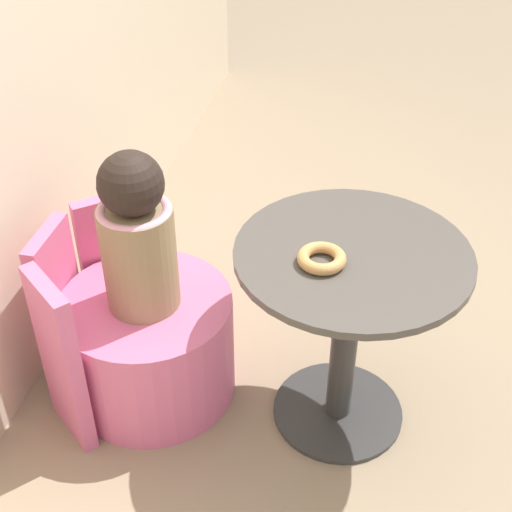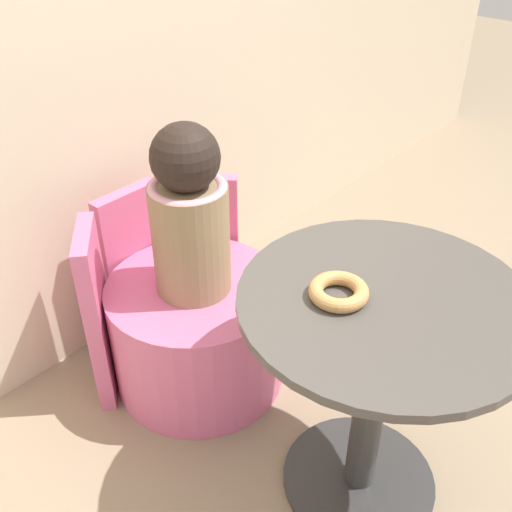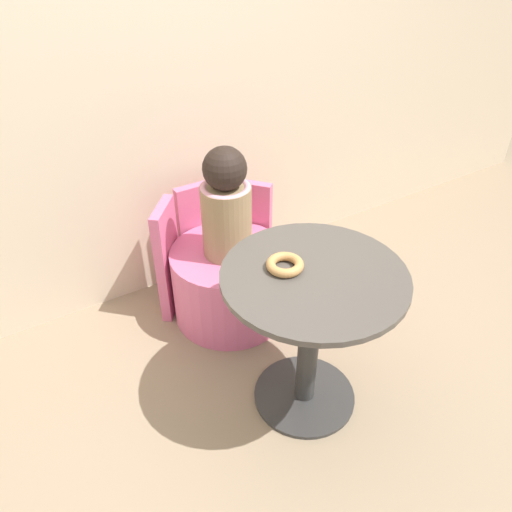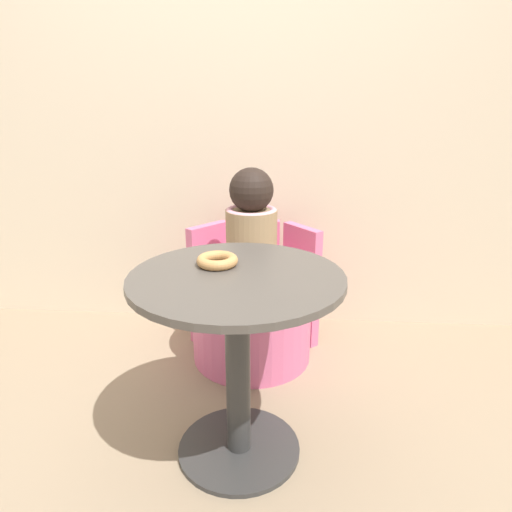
# 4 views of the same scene
# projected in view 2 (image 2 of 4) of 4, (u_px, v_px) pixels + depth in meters

# --- Properties ---
(ground_plane) EXTENTS (12.00, 12.00, 0.00)m
(ground_plane) POSITION_uv_depth(u_px,v_px,m) (337.00, 501.00, 1.74)
(ground_plane) COLOR gray
(back_wall) EXTENTS (6.00, 0.06, 2.40)m
(back_wall) POSITION_uv_depth(u_px,v_px,m) (40.00, 7.00, 1.68)
(back_wall) COLOR beige
(back_wall) RESTS_ON ground_plane
(round_table) EXTENTS (0.71, 0.71, 0.70)m
(round_table) POSITION_uv_depth(u_px,v_px,m) (376.00, 362.00, 1.52)
(round_table) COLOR #333333
(round_table) RESTS_ON ground_plane
(tub_chair) EXTENTS (0.59, 0.59, 0.40)m
(tub_chair) POSITION_uv_depth(u_px,v_px,m) (198.00, 332.00, 2.05)
(tub_chair) COLOR #DB6693
(tub_chair) RESTS_ON ground_plane
(booth_backrest) EXTENTS (0.69, 0.25, 0.63)m
(booth_backrest) POSITION_uv_depth(u_px,v_px,m) (148.00, 277.00, 2.11)
(booth_backrest) COLOR #DB6693
(booth_backrest) RESTS_ON ground_plane
(child_figure) EXTENTS (0.24, 0.24, 0.55)m
(child_figure) POSITION_uv_depth(u_px,v_px,m) (189.00, 215.00, 1.78)
(child_figure) COLOR #937A56
(child_figure) RESTS_ON tub_chair
(donut) EXTENTS (0.14, 0.14, 0.04)m
(donut) POSITION_uv_depth(u_px,v_px,m) (339.00, 292.00, 1.39)
(donut) COLOR tan
(donut) RESTS_ON round_table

